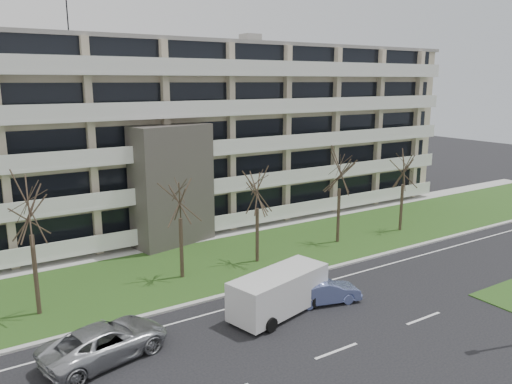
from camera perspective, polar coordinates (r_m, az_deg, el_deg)
ground at (r=24.30m, az=9.18°, el=-17.51°), size 160.00×160.00×0.00m
grass_verge at (r=34.09m, az=-5.60°, el=-8.25°), size 90.00×10.00×0.06m
curb at (r=30.02m, az=-1.18°, el=-11.10°), size 90.00×0.35×0.12m
sidewalk at (r=38.80m, az=-9.32°, el=-5.72°), size 90.00×2.00×0.08m
lane_edge_line at (r=28.88m, az=0.41°, el=-12.21°), size 90.00×0.12×0.01m
apartment_building at (r=43.47m, az=-13.28°, el=6.31°), size 60.50×15.10×18.75m
silver_pickup at (r=24.08m, az=-16.80°, el=-16.06°), size 6.14×3.84×1.58m
blue_sedan at (r=28.56m, az=7.89°, el=-11.20°), size 4.22×2.39×1.31m
white_van at (r=26.95m, az=2.75°, el=-10.97°), size 6.18×3.49×2.26m
tree_2 at (r=27.67m, az=-24.59°, el=-1.10°), size 3.94×3.94×7.87m
tree_3 at (r=30.61m, az=-8.73°, el=-0.32°), size 3.45×3.45×6.90m
tree_4 at (r=33.03m, az=0.14°, el=0.59°), size 3.38×3.38×6.76m
tree_5 at (r=37.60m, az=9.60°, el=2.81°), size 3.76×3.76×7.52m
tree_6 at (r=41.92m, az=16.56°, el=2.82°), size 3.46×3.46×6.93m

